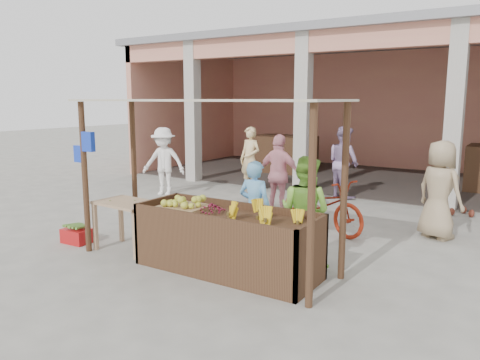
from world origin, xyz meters
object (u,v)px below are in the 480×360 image
Objects in this scene: fruit_stall at (227,244)px; side_table at (127,210)px; red_crate at (77,236)px; vendor_blue at (255,205)px; vendor_green at (305,209)px; motorcycle at (322,204)px.

fruit_stall is 1.88m from side_table.
vendor_blue is (2.82, 1.10, 0.67)m from red_crate.
red_crate is at bearing -174.78° from fruit_stall.
red_crate is 3.90m from vendor_green.
side_table is at bearing 7.94° from red_crate.
fruit_stall is 1.65× the size of vendor_blue.
vendor_green is 0.86× the size of motorcycle.
fruit_stall is 1.32× the size of motorcycle.
fruit_stall is 1.21m from vendor_green.
red_crate is 0.30× the size of vendor_blue.
vendor_blue reaches higher than red_crate.
side_table is at bearing -177.89° from fruit_stall.
vendor_green is (0.86, -0.06, 0.06)m from vendor_blue.
red_crate is (-2.87, -0.26, -0.28)m from fruit_stall.
vendor_green is at bearing 174.19° from vendor_blue.
motorcycle is at bearing 54.11° from side_table.
fruit_stall is 5.60× the size of red_crate.
vendor_blue is 1.83m from motorcycle.
side_table reaches higher than red_crate.
vendor_blue reaches higher than side_table.
side_table is (-1.86, -0.07, 0.25)m from fruit_stall.
vendor_blue is 0.87m from vendor_green.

